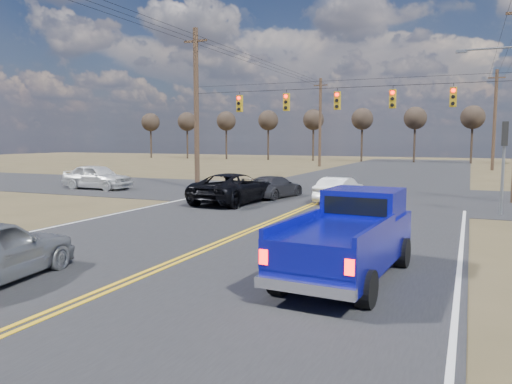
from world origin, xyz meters
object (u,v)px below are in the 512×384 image
at_px(pickup_truck, 349,237).
at_px(black_suv, 234,188).
at_px(cross_car_west, 97,177).
at_px(white_car_queue, 340,190).
at_px(dgrey_car_queue, 274,187).

height_order(pickup_truck, black_suv, pickup_truck).
relative_size(pickup_truck, cross_car_west, 1.15).
xyz_separation_m(pickup_truck, white_car_queue, (-3.51, 13.40, -0.31)).
bearing_deg(black_suv, pickup_truck, 131.31).
bearing_deg(cross_car_west, white_car_queue, -88.64).
xyz_separation_m(pickup_truck, black_suv, (-8.23, 10.97, -0.20)).
distance_m(pickup_truck, dgrey_car_queue, 15.70).
bearing_deg(pickup_truck, white_car_queue, 108.79).
xyz_separation_m(pickup_truck, cross_car_west, (-19.19, 13.76, -0.16)).
relative_size(black_suv, white_car_queue, 1.40).
bearing_deg(white_car_queue, dgrey_car_queue, -1.34).
height_order(dgrey_car_queue, cross_car_west, cross_car_west).
relative_size(pickup_truck, black_suv, 0.99).
distance_m(pickup_truck, cross_car_west, 23.61).
relative_size(pickup_truck, dgrey_car_queue, 1.28).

